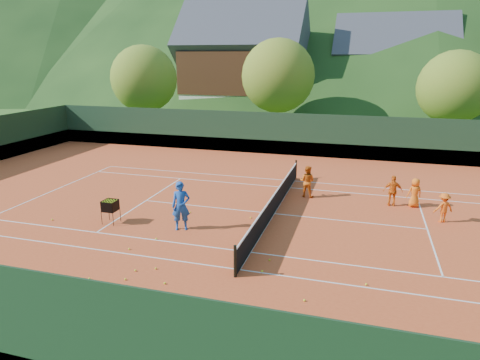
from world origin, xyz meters
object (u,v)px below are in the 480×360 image
(coach, at_px, (181,206))
(student_c, at_px, (415,193))
(student_b, at_px, (393,191))
(chalet_left, at_px, (243,67))
(tennis_net, at_px, (274,203))
(chalet_mid, at_px, (391,74))
(student_d, at_px, (444,208))
(student_a, at_px, (307,181))
(ball_hopper, at_px, (110,206))

(coach, height_order, student_c, coach)
(student_b, bearing_deg, chalet_left, -63.47)
(coach, relative_size, tennis_net, 0.17)
(student_b, bearing_deg, coach, 30.67)
(chalet_mid, bearing_deg, student_d, -88.11)
(tennis_net, bearing_deg, chalet_mid, 79.99)
(student_c, bearing_deg, chalet_left, -80.72)
(student_a, distance_m, ball_hopper, 9.51)
(student_a, height_order, student_b, student_a)
(student_b, xyz_separation_m, ball_hopper, (-11.53, -5.63, 0.01))
(student_c, relative_size, student_d, 1.07)
(ball_hopper, xyz_separation_m, chalet_mid, (12.41, 37.02, 4.22))
(ball_hopper, bearing_deg, student_b, 26.05)
(student_a, height_order, chalet_mid, chalet_mid)
(student_b, distance_m, chalet_left, 31.66)
(coach, distance_m, student_a, 7.15)
(student_d, relative_size, ball_hopper, 1.29)
(student_a, bearing_deg, student_c, -170.79)
(coach, height_order, ball_hopper, coach)
(student_a, xyz_separation_m, ball_hopper, (-7.46, -5.89, -0.05))
(coach, height_order, student_d, coach)
(student_a, relative_size, student_c, 1.16)
(student_a, height_order, chalet_left, chalet_left)
(student_d, xyz_separation_m, chalet_mid, (-1.09, 32.95, 4.33))
(chalet_left, bearing_deg, student_c, -59.43)
(ball_hopper, bearing_deg, student_c, 24.82)
(coach, distance_m, chalet_left, 33.83)
(chalet_left, bearing_deg, coach, -78.38)
(chalet_mid, bearing_deg, tennis_net, -100.01)
(student_c, xyz_separation_m, ball_hopper, (-12.50, -5.78, 0.06))
(chalet_mid, bearing_deg, student_c, -89.83)
(student_b, height_order, tennis_net, student_b)
(chalet_mid, bearing_deg, student_b, -91.61)
(student_b, height_order, chalet_left, chalet_left)
(ball_hopper, bearing_deg, tennis_net, 25.23)
(tennis_net, relative_size, chalet_mid, 0.95)
(ball_hopper, relative_size, chalet_mid, 0.08)
(student_d, distance_m, ball_hopper, 14.09)
(student_b, relative_size, student_c, 1.07)
(coach, xyz_separation_m, student_b, (8.37, 5.44, -0.27))
(coach, distance_m, ball_hopper, 3.17)
(student_b, xyz_separation_m, chalet_mid, (0.88, 31.39, 4.23))
(tennis_net, height_order, chalet_left, chalet_left)
(ball_hopper, xyz_separation_m, chalet_left, (-3.59, 33.02, 4.88))
(chalet_left, relative_size, chalet_mid, 1.09)
(ball_hopper, bearing_deg, coach, 3.46)
(student_a, distance_m, student_d, 6.30)
(coach, relative_size, student_b, 1.37)
(student_d, xyz_separation_m, ball_hopper, (-13.49, -4.07, 0.10))
(student_b, distance_m, ball_hopper, 12.83)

